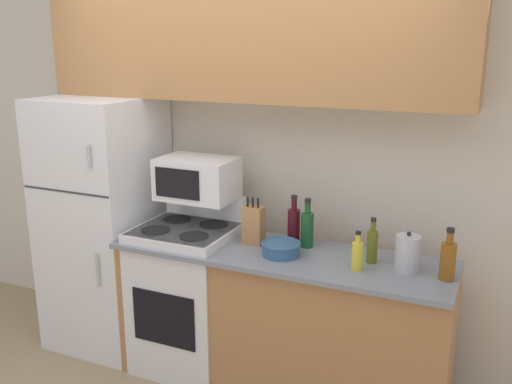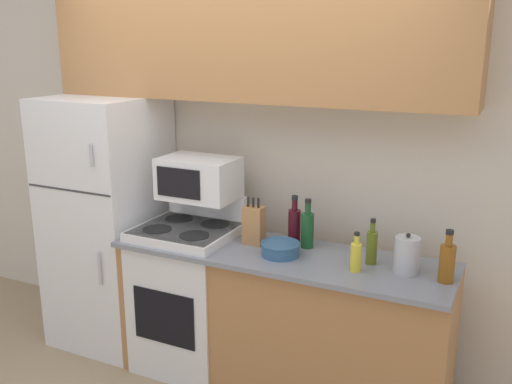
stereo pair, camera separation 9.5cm
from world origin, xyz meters
name	(u,v)px [view 1 (the left image)]	position (x,y,z in m)	size (l,w,h in m)	color
wall_back	(259,167)	(0.00, 0.74, 1.27)	(8.00, 0.05, 2.55)	beige
lower_cabinets	(280,320)	(0.35, 0.28, 0.45)	(2.00, 0.60, 0.90)	#B27A47
refrigerator	(105,223)	(-1.00, 0.35, 0.87)	(0.69, 0.73, 1.74)	white
upper_cabinets	(246,41)	(0.00, 0.55, 2.09)	(2.69, 0.34, 0.71)	#B27A47
stove	(188,295)	(-0.30, 0.27, 0.49)	(0.60, 0.58, 1.12)	white
microwave	(197,179)	(-0.27, 0.38, 1.25)	(0.48, 0.33, 0.26)	white
knife_block	(253,225)	(0.14, 0.33, 1.02)	(0.12, 0.09, 0.29)	#B27A47
bowl	(281,248)	(0.37, 0.22, 0.94)	(0.23, 0.23, 0.08)	#335B84
bottle_whiskey	(448,260)	(1.28, 0.25, 1.01)	(0.08, 0.08, 0.28)	brown
bottle_wine_red	(294,224)	(0.36, 0.44, 1.02)	(0.08, 0.08, 0.30)	#470F19
bottle_wine_green	(307,228)	(0.46, 0.41, 1.02)	(0.08, 0.08, 0.30)	#194C23
bottle_olive_oil	(372,245)	(0.87, 0.33, 1.00)	(0.06, 0.06, 0.26)	#5B6619
bottle_cooking_spray	(357,255)	(0.82, 0.18, 0.98)	(0.06, 0.06, 0.22)	gold
kettle	(408,253)	(1.07, 0.28, 1.00)	(0.13, 0.13, 0.22)	#B7B7BC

